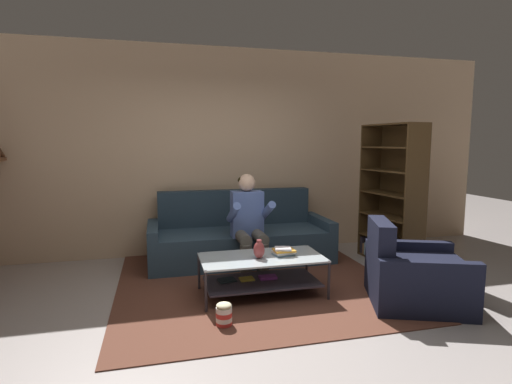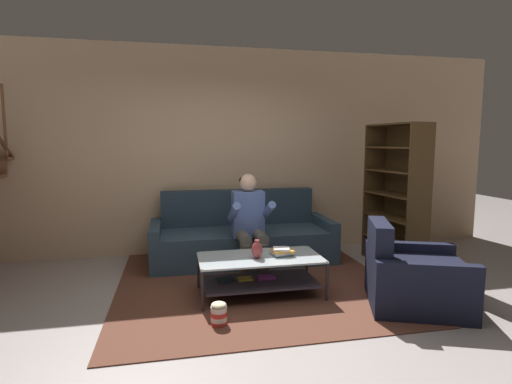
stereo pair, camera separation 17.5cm
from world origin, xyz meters
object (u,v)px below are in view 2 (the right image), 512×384
armchair (413,278)px  popcorn_tub (219,314)px  coffee_table (259,269)px  vase (257,250)px  book_stack (282,252)px  bookshelf (396,203)px  person_seated_center (250,220)px  couch (242,238)px

armchair → popcorn_tub: armchair is taller
coffee_table → vase: vase is taller
book_stack → bookshelf: bearing=23.8°
person_seated_center → book_stack: size_ratio=5.21×
person_seated_center → bookshelf: bookshelf is taller
couch → vase: (-0.07, -1.32, 0.20)m
vase → armchair: armchair is taller
couch → bookshelf: size_ratio=1.31×
bookshelf → popcorn_tub: bookshelf is taller
coffee_table → bookshelf: (2.00, 0.77, 0.52)m
person_seated_center → popcorn_tub: (-0.53, -1.33, -0.55)m
bookshelf → popcorn_tub: 2.94m
vase → armchair: (1.43, -0.53, -0.22)m
vase → armchair: 1.54m
coffee_table → armchair: (1.40, -0.58, 0.00)m
couch → person_seated_center: bearing=-90.0°
vase → popcorn_tub: size_ratio=0.92×
person_seated_center → book_stack: person_seated_center is taller
vase → armchair: bearing=-20.2°
vase → coffee_table: bearing=56.5°
coffee_table → book_stack: book_stack is taller
person_seated_center → armchair: person_seated_center is taller
coffee_table → popcorn_tub: (-0.49, -0.61, -0.17)m
coffee_table → popcorn_tub: size_ratio=6.04×
person_seated_center → bookshelf: (1.97, 0.06, 0.14)m
couch → coffee_table: (-0.04, -1.26, -0.02)m
coffee_table → armchair: bearing=-22.5°
popcorn_tub → coffee_table: bearing=51.3°
couch → person_seated_center: (0.00, -0.55, 0.36)m
couch → vase: bearing=-93.1°
couch → armchair: couch is taller
coffee_table → bookshelf: bearing=21.1°
coffee_table → popcorn_tub: bearing=-128.7°
popcorn_tub → book_stack: bearing=39.7°
person_seated_center → popcorn_tub: size_ratio=5.74×
person_seated_center → vase: size_ratio=6.26×
couch → person_seated_center: 0.66m
coffee_table → armchair: armchair is taller
vase → bookshelf: bookshelf is taller
book_stack → person_seated_center: bearing=105.9°
coffee_table → bookshelf: 2.21m
couch → popcorn_tub: (-0.53, -1.88, -0.19)m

